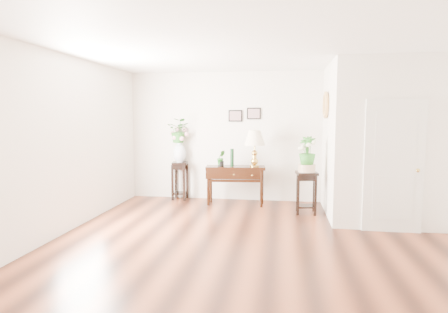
% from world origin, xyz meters
% --- Properties ---
extents(floor, '(6.00, 5.50, 0.02)m').
position_xyz_m(floor, '(0.00, 0.00, 0.00)').
color(floor, brown).
rests_on(floor, ground).
extents(ceiling, '(6.00, 5.50, 0.02)m').
position_xyz_m(ceiling, '(0.00, 0.00, 2.80)').
color(ceiling, white).
rests_on(ceiling, ground).
extents(wall_back, '(6.00, 0.02, 2.80)m').
position_xyz_m(wall_back, '(0.00, 2.75, 1.40)').
color(wall_back, silver).
rests_on(wall_back, ground).
extents(wall_front, '(6.00, 0.02, 2.80)m').
position_xyz_m(wall_front, '(0.00, -2.75, 1.40)').
color(wall_front, silver).
rests_on(wall_front, ground).
extents(wall_left, '(0.02, 5.50, 2.80)m').
position_xyz_m(wall_left, '(-3.00, 0.00, 1.40)').
color(wall_left, silver).
rests_on(wall_left, ground).
extents(partition, '(1.80, 1.95, 2.80)m').
position_xyz_m(partition, '(2.10, 1.77, 1.40)').
color(partition, silver).
rests_on(partition, floor).
extents(door, '(0.90, 0.05, 2.10)m').
position_xyz_m(door, '(2.10, 0.78, 1.05)').
color(door, silver).
rests_on(door, floor).
extents(art_print_left, '(0.30, 0.02, 0.25)m').
position_xyz_m(art_print_left, '(-0.65, 2.73, 1.85)').
color(art_print_left, black).
rests_on(art_print_left, wall_back).
extents(art_print_right, '(0.30, 0.02, 0.25)m').
position_xyz_m(art_print_right, '(-0.25, 2.73, 1.90)').
color(art_print_right, black).
rests_on(art_print_right, wall_back).
extents(wall_ornament, '(0.07, 0.51, 0.51)m').
position_xyz_m(wall_ornament, '(1.16, 1.90, 2.05)').
color(wall_ornament, tan).
rests_on(wall_ornament, partition).
extents(console_table, '(1.25, 0.53, 0.81)m').
position_xyz_m(console_table, '(-0.58, 2.23, 0.41)').
color(console_table, black).
rests_on(console_table, floor).
extents(table_lamp, '(0.55, 0.55, 0.75)m').
position_xyz_m(table_lamp, '(-0.19, 2.23, 1.16)').
color(table_lamp, '#B89340').
rests_on(table_lamp, console_table).
extents(green_vase, '(0.08, 0.08, 0.36)m').
position_xyz_m(green_vase, '(-0.66, 2.23, 0.98)').
color(green_vase, black).
rests_on(green_vase, console_table).
extents(potted_plant, '(0.21, 0.20, 0.31)m').
position_xyz_m(potted_plant, '(-0.89, 2.23, 0.97)').
color(potted_plant, '#25691F').
rests_on(potted_plant, console_table).
extents(plant_stand_a, '(0.37, 0.37, 0.83)m').
position_xyz_m(plant_stand_a, '(-1.87, 2.57, 0.42)').
color(plant_stand_a, black).
rests_on(plant_stand_a, floor).
extents(porcelain_vase, '(0.36, 0.36, 0.48)m').
position_xyz_m(porcelain_vase, '(-1.87, 2.57, 1.06)').
color(porcelain_vase, silver).
rests_on(porcelain_vase, plant_stand_a).
extents(lily_arrangement, '(0.55, 0.49, 0.54)m').
position_xyz_m(lily_arrangement, '(-1.87, 2.57, 1.50)').
color(lily_arrangement, '#25691F').
rests_on(lily_arrangement, porcelain_vase).
extents(plant_stand_b, '(0.42, 0.42, 0.80)m').
position_xyz_m(plant_stand_b, '(0.83, 1.74, 0.40)').
color(plant_stand_b, black).
rests_on(plant_stand_b, floor).
extents(ceramic_bowl, '(0.38, 0.38, 0.14)m').
position_xyz_m(ceramic_bowl, '(0.83, 1.74, 0.88)').
color(ceramic_bowl, tan).
rests_on(ceramic_bowl, plant_stand_b).
extents(narcissus, '(0.35, 0.35, 0.55)m').
position_xyz_m(narcissus, '(0.83, 1.74, 1.19)').
color(narcissus, '#25691F').
rests_on(narcissus, ceramic_bowl).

